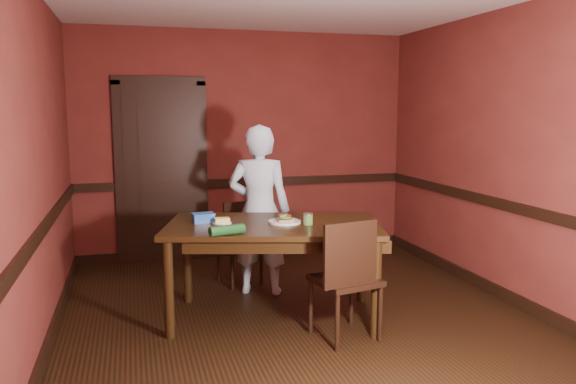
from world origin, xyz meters
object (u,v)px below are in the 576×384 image
person (259,210)px  sandwich_plate (285,221)px  sauce_jar (308,219)px  chair_far (239,244)px  cheese_saucer (222,221)px  dining_table (274,271)px  chair_near (345,278)px  food_tub (203,218)px

person → sandwich_plate: person is taller
person → sandwich_plate: size_ratio=5.95×
person → sauce_jar: person is taller
chair_far → cheese_saucer: (-0.32, -0.94, 0.44)m
chair_far → dining_table: bearing=-100.2°
sauce_jar → chair_far: bearing=107.0°
chair_near → cheese_saucer: size_ratio=6.05×
chair_far → person: 0.54m
chair_near → food_tub: (-1.00, 0.75, 0.39)m
sandwich_plate → cheese_saucer: bearing=168.2°
person → cheese_saucer: person is taller
sandwich_plate → sauce_jar: bearing=-38.0°
chair_near → sauce_jar: (-0.18, 0.41, 0.40)m
chair_near → cheese_saucer: 1.13m
sandwich_plate → sauce_jar: sauce_jar is taller
sandwich_plate → chair_near: bearing=-57.8°
cheese_saucer → dining_table: bearing=-13.3°
chair_far → sandwich_plate: (0.19, -1.05, 0.44)m
chair_near → food_tub: size_ratio=4.90×
cheese_saucer → food_tub: food_tub is taller
chair_near → sauce_jar: 0.60m
sauce_jar → dining_table: bearing=152.3°
chair_near → sauce_jar: chair_near is taller
sauce_jar → chair_near: bearing=-66.9°
chair_far → sauce_jar: size_ratio=8.53×
cheese_saucer → sandwich_plate: bearing=-11.8°
person → chair_near: bearing=128.9°
dining_table → chair_near: size_ratio=1.83×
person → sandwich_plate: 0.72m
sauce_jar → cheese_saucer: size_ratio=0.60×
person → sauce_jar: bearing=126.1°
sauce_jar → cheese_saucer: bearing=160.8°
food_tub → cheese_saucer: bearing=-42.1°
sandwich_plate → sauce_jar: 0.21m
chair_near → sauce_jar: bearing=-79.1°
dining_table → cheese_saucer: bearing=-178.1°
chair_far → chair_near: size_ratio=0.85×
chair_far → sandwich_plate: 1.15m
person → cheese_saucer: bearing=74.5°
dining_table → chair_near: 0.70m
chair_far → cheese_saucer: size_ratio=5.16×
chair_near → cheese_saucer: bearing=-49.4°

